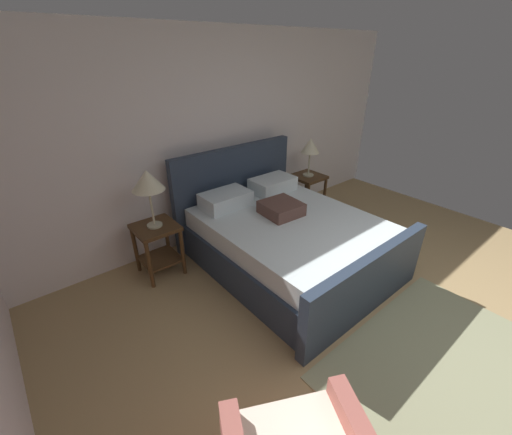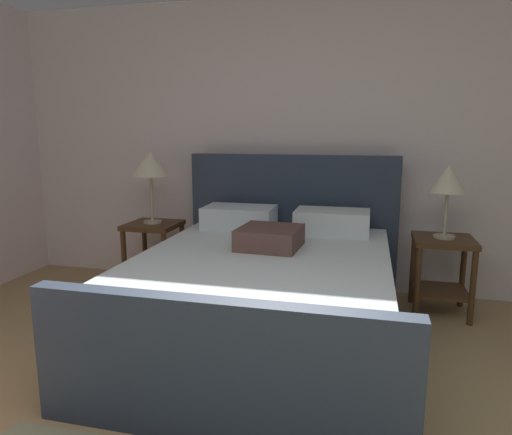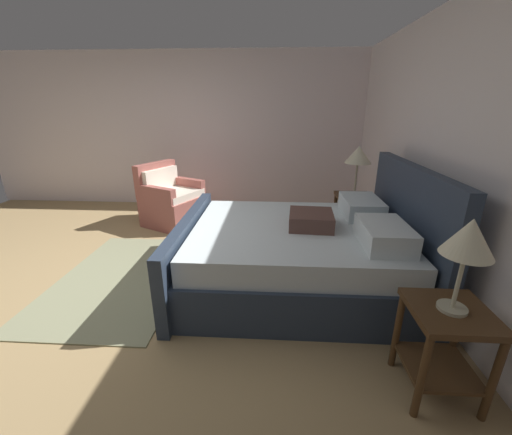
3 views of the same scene
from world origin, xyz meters
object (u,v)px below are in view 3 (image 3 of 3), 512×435
Objects in this scene: bed at (300,252)px; nightstand_left at (352,210)px; table_lamp_right at (469,240)px; nightstand_right at (444,337)px; armchair at (171,201)px; table_lamp_left at (358,156)px.

nightstand_left is (-1.20, 0.76, 0.05)m from bed.
nightstand_left is at bearing 147.57° from bed.
bed reaches higher than table_lamp_right.
nightstand_left is at bearing -179.99° from nightstand_right.
bed is 1.43m from nightstand_left.
table_lamp_right reaches higher than armchair.
table_lamp_right is 0.57× the size of armchair.
table_lamp_left reaches higher than bed.
nightstand_right is 1.00× the size of nightstand_left.
armchair is at bearing -137.72° from nightstand_right.
nightstand_right is 3.81m from armchair.
nightstand_right is 0.63m from table_lamp_right.
armchair is (-1.62, -1.80, -0.00)m from bed.
nightstand_left is at bearing -179.99° from table_lamp_right.
nightstand_right is 0.62× the size of armchair.
table_lamp_right is 0.89× the size of table_lamp_left.
nightstand_left is (-2.41, -0.00, -0.63)m from table_lamp_right.
nightstand_right is 2.51m from table_lamp_left.
table_lamp_right is (1.20, 0.76, 0.68)m from bed.
nightstand_left is (-2.41, -0.00, 0.00)m from nightstand_right.
bed is at bearing -32.43° from table_lamp_left.
nightstand_right is 2.41m from nightstand_left.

